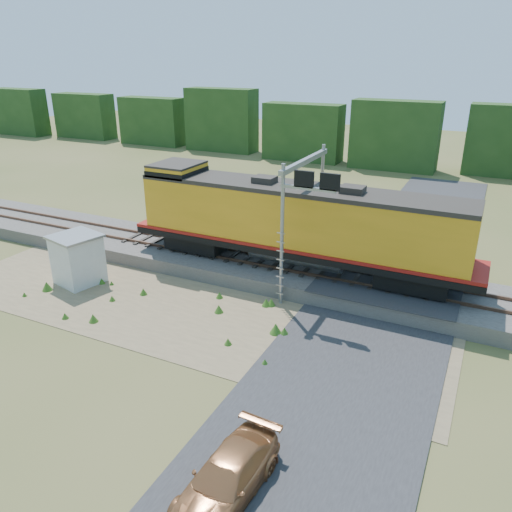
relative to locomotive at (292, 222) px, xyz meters
The scene contains 11 objects.
ground 7.09m from the locomotive, 106.04° to the right, with size 140.00×140.00×0.00m, color #475123.
ballast 3.44m from the locomotive, behind, with size 70.00×5.00×0.80m, color slate.
rails 3.03m from the locomotive, behind, with size 70.00×1.54×0.16m.
dirt_shoulder 7.44m from the locomotive, 124.11° to the right, with size 26.00×8.00×0.03m, color #8C7754.
road 8.14m from the locomotive, 44.91° to the right, with size 7.00×66.00×0.86m.
tree_line_north 32.05m from the locomotive, 93.09° to the left, with size 130.00×3.00×6.50m.
weed_clumps 8.57m from the locomotive, 131.53° to the right, with size 15.00×6.20×0.56m, color #35631C, non-canonical shape.
locomotive is the anchor object (origin of this frame).
shed 11.64m from the locomotive, 152.49° to the right, with size 2.77×2.77×2.72m.
signal_gantry 2.24m from the locomotive, 34.38° to the right, with size 2.79×6.20×7.03m.
car 14.96m from the locomotive, 74.78° to the right, with size 1.71×4.20×1.22m, color #A3683C.
Camera 1 is at (10.93, -17.33, 11.63)m, focal length 35.00 mm.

